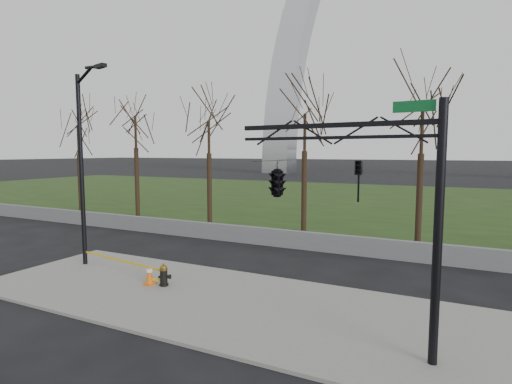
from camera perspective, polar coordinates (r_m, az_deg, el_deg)
The scene contains 11 objects.
ground at distance 13.60m, azimuth -4.55°, elevation -15.27°, with size 500.00×500.00×0.00m, color black.
sidewalk at distance 13.58m, azimuth -4.56°, elevation -15.07°, with size 18.00×6.00×0.10m, color slate.
grass_strip at distance 41.68m, azimuth 17.11°, elevation -1.23°, with size 120.00×40.00×0.06m, color #213412.
guardrail at distance 20.46m, azimuth 7.08°, elevation -6.80°, with size 60.00×0.30×0.90m, color #59595B.
gateway_arch at distance 90.46m, azimuth 22.77°, elevation 23.04°, with size 66.00×6.00×65.00m, color #B6B8BD, non-canonical shape.
tree_row at distance 22.96m, azimuth 22.17°, elevation 3.26°, with size 55.75×4.00×8.11m.
fire_hydrant at distance 15.10m, azimuth -12.79°, elevation -11.36°, with size 0.50×0.33×0.80m.
traffic_cone at distance 15.37m, azimuth -14.74°, elevation -11.14°, with size 0.43×0.43×0.72m.
street_light at distance 18.21m, azimuth -23.10°, elevation 4.71°, with size 2.33×0.85×8.21m.
traffic_signal_mast at distance 10.51m, azimuth 6.66°, elevation 1.77°, with size 5.09×2.52×6.00m.
caution_tape at distance 16.74m, azimuth -18.03°, elevation -9.37°, with size 4.85×0.89×0.42m.
Camera 1 is at (6.55, -10.88, 4.86)m, focal length 28.48 mm.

